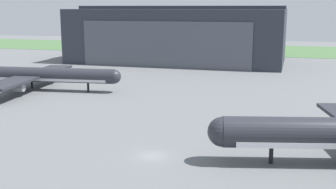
# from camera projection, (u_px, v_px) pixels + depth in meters

# --- Properties ---
(ground_plane) EXTENTS (440.00, 440.00, 0.00)m
(ground_plane) POSITION_uv_depth(u_px,v_px,m) (152.00, 156.00, 60.30)
(ground_plane) COLOR slate
(grass_field_strip) EXTENTS (440.00, 56.00, 0.08)m
(grass_field_strip) POSITION_uv_depth(u_px,v_px,m) (255.00, 50.00, 208.52)
(grass_field_strip) COLOR #4A6F41
(grass_field_strip) RESTS_ON ground_plane
(maintenance_hangar) EXTENTS (78.02, 37.53, 20.93)m
(maintenance_hangar) POSITION_uv_depth(u_px,v_px,m) (178.00, 35.00, 162.71)
(maintenance_hangar) COLOR #2D333D
(maintenance_hangar) RESTS_ON ground_plane
(airliner_far_left) EXTENTS (44.46, 38.29, 11.92)m
(airliner_far_left) POSITION_uv_depth(u_px,v_px,m) (33.00, 75.00, 107.55)
(airliner_far_left) COLOR #282B33
(airliner_far_left) RESTS_ON ground_plane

